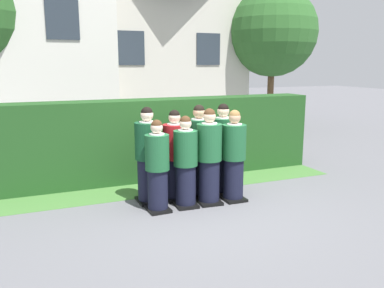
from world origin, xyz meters
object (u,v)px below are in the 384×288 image
student_front_row_3 (234,158)px  student_front_row_0 (157,168)px  student_rear_row_3 (223,151)px  student_rear_row_0 (148,157)px  student_front_row_1 (186,164)px  student_in_red_blazer (175,157)px  student_rear_row_2 (199,153)px  student_front_row_2 (209,159)px

student_front_row_3 → student_front_row_0: bearing=-179.7°
student_front_row_0 → student_rear_row_3: size_ratio=0.90×
student_rear_row_3 → student_rear_row_0: bearing=178.6°
student_front_row_1 → student_front_row_3: (0.92, -0.02, 0.03)m
student_front_row_1 → student_rear_row_0: bearing=139.4°
student_in_red_blazer → student_rear_row_3: 0.97m
student_front_row_0 → student_rear_row_2: (0.96, 0.47, 0.08)m
student_front_row_2 → student_front_row_1: bearing=-180.0°
student_front_row_3 → student_rear_row_0: 1.54m
student_front_row_1 → student_front_row_2: (0.45, 0.00, 0.05)m
student_front_row_0 → student_in_red_blazer: 0.66m
student_front_row_1 → student_in_red_blazer: student_in_red_blazer is taller
student_in_red_blazer → student_rear_row_2: size_ratio=0.96×
student_front_row_2 → student_rear_row_0: size_ratio=0.99×
student_rear_row_2 → student_rear_row_3: 0.48m
student_front_row_2 → student_rear_row_3: bearing=41.4°
student_front_row_0 → student_rear_row_2: size_ratio=0.91×
student_front_row_3 → student_front_row_2: bearing=177.2°
student_rear_row_2 → student_rear_row_0: bearing=179.2°
student_in_red_blazer → student_rear_row_3: (0.96, -0.00, 0.04)m
student_front_row_3 → student_rear_row_2: student_rear_row_2 is taller
student_in_red_blazer → student_front_row_2: bearing=-41.3°
student_rear_row_2 → student_front_row_0: bearing=-153.7°
student_front_row_0 → student_rear_row_2: bearing=26.3°
student_in_red_blazer → student_rear_row_3: student_rear_row_3 is taller
student_rear_row_0 → student_rear_row_2: 0.98m
student_front_row_0 → student_front_row_3: bearing=0.3°
student_front_row_0 → student_front_row_1: 0.52m
student_front_row_0 → student_front_row_1: bearing=3.3°
student_front_row_1 → student_front_row_2: 0.45m
student_in_red_blazer → student_front_row_0: bearing=-136.2°
student_rear_row_0 → student_rear_row_3: (1.46, -0.04, 0.00)m
student_front_row_0 → student_front_row_3: student_front_row_3 is taller
student_front_row_0 → student_front_row_3: 1.44m
student_front_row_3 → student_rear_row_3: size_ratio=0.96×
student_front_row_1 → student_rear_row_0: size_ratio=0.93×
student_rear_row_0 → student_in_red_blazer: student_rear_row_0 is taller
student_front_row_0 → student_rear_row_2: 1.07m
student_rear_row_0 → student_in_red_blazer: (0.49, -0.03, -0.03)m
student_front_row_0 → student_rear_row_2: student_rear_row_2 is taller
student_rear_row_0 → student_rear_row_3: student_rear_row_3 is taller
student_rear_row_3 → student_front_row_3: bearing=-90.3°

